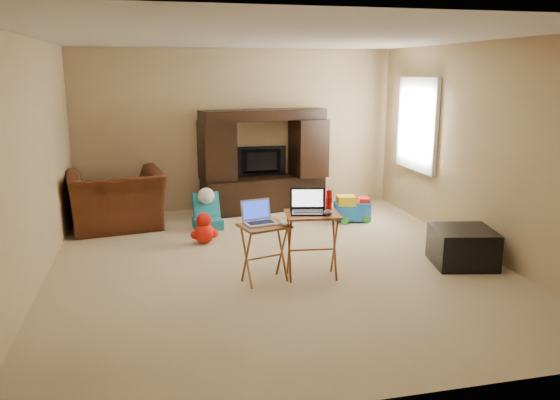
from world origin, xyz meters
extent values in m
plane|color=#CBBA8D|center=(0.00, 0.00, 0.00)|extent=(5.50, 5.50, 0.00)
plane|color=silver|center=(0.00, 0.00, 2.50)|extent=(5.50, 5.50, 0.00)
plane|color=tan|center=(0.00, 2.75, 1.25)|extent=(5.00, 0.00, 5.00)
plane|color=tan|center=(0.00, -2.75, 1.25)|extent=(5.00, 0.00, 5.00)
plane|color=tan|center=(-2.50, 0.00, 1.25)|extent=(0.00, 5.50, 5.50)
plane|color=tan|center=(2.50, 0.00, 1.25)|extent=(0.00, 5.50, 5.50)
plane|color=white|center=(2.48, 1.55, 1.40)|extent=(0.00, 1.20, 1.20)
cube|color=white|center=(2.46, 1.55, 1.40)|extent=(0.06, 1.14, 1.34)
cube|color=black|center=(0.36, 2.48, 0.79)|extent=(2.00, 0.80, 1.59)
imported|color=black|center=(0.36, 2.62, 0.76)|extent=(0.81, 0.12, 0.46)
imported|color=#49210F|center=(-1.85, 1.95, 0.40)|extent=(1.40, 1.27, 0.81)
cube|color=black|center=(2.07, -0.49, 0.21)|extent=(0.77, 0.77, 0.42)
cube|color=#A46827|center=(-0.23, -0.49, 0.31)|extent=(0.56, 0.49, 0.62)
cube|color=#9B5125|center=(0.28, -0.49, 0.35)|extent=(0.59, 0.49, 0.71)
cube|color=silver|center=(-0.26, -0.46, 0.74)|extent=(0.37, 0.33, 0.24)
cube|color=black|center=(0.24, -0.47, 0.83)|extent=(0.43, 0.37, 0.24)
ellipsoid|color=silver|center=(-0.04, -0.56, 0.64)|extent=(0.10, 0.14, 0.05)
ellipsoid|color=#3C3C40|center=(0.41, -0.61, 0.74)|extent=(0.13, 0.17, 0.06)
cylinder|color=red|center=(0.48, -0.41, 0.82)|extent=(0.07, 0.07, 0.22)
camera|label=1|loc=(-1.30, -5.77, 2.15)|focal=35.00mm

